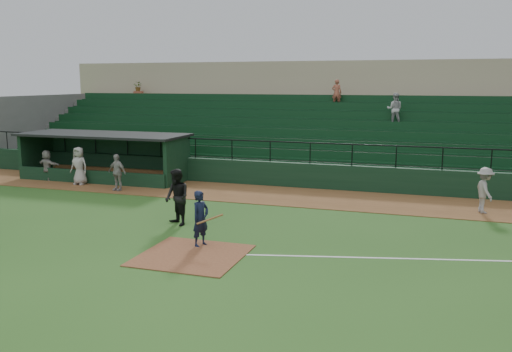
% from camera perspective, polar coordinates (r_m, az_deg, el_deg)
% --- Properties ---
extents(ground, '(90.00, 90.00, 0.00)m').
position_cam_1_polar(ground, '(17.16, -5.32, -7.35)').
color(ground, '#26511A').
rests_on(ground, ground).
extents(warning_track, '(40.00, 4.00, 0.03)m').
position_cam_1_polar(warning_track, '(24.46, 2.22, -2.05)').
color(warning_track, brown).
rests_on(warning_track, ground).
extents(home_plate_dirt, '(3.00, 3.00, 0.03)m').
position_cam_1_polar(home_plate_dirt, '(16.29, -6.75, -8.28)').
color(home_plate_dirt, brown).
rests_on(home_plate_dirt, ground).
extents(foul_line, '(17.49, 4.44, 0.01)m').
position_cam_1_polar(foul_line, '(17.01, 22.31, -8.21)').
color(foul_line, white).
rests_on(foul_line, ground).
extents(stadium_structure, '(38.00, 13.08, 6.40)m').
position_cam_1_polar(stadium_structure, '(32.26, 6.46, 4.91)').
color(stadium_structure, black).
rests_on(stadium_structure, ground).
extents(dugout, '(8.90, 3.20, 2.42)m').
position_cam_1_polar(dugout, '(29.75, -15.24, 2.33)').
color(dugout, black).
rests_on(dugout, ground).
extents(batter_at_plate, '(1.10, 0.75, 1.77)m').
position_cam_1_polar(batter_at_plate, '(16.93, -5.85, -4.49)').
color(batter_at_plate, black).
rests_on(batter_at_plate, ground).
extents(umpire, '(1.24, 1.19, 2.02)m').
position_cam_1_polar(umpire, '(19.50, -8.31, -2.24)').
color(umpire, black).
rests_on(umpire, ground).
extents(runner, '(0.97, 1.30, 1.79)m').
position_cam_1_polar(runner, '(22.79, 22.93, -1.39)').
color(runner, gray).
rests_on(runner, warning_track).
extents(dugout_player_a, '(1.07, 0.59, 1.72)m').
position_cam_1_polar(dugout_player_a, '(26.13, -14.43, 0.37)').
color(dugout_player_a, '#A09B96').
rests_on(dugout_player_a, warning_track).
extents(dugout_player_b, '(0.92, 0.61, 1.87)m').
position_cam_1_polar(dugout_player_b, '(28.18, -18.12, 1.03)').
color(dugout_player_b, '#ABA6A0').
rests_on(dugout_player_b, warning_track).
extents(dugout_player_c, '(1.52, 0.79, 1.57)m').
position_cam_1_polar(dugout_player_c, '(29.98, -21.12, 1.07)').
color(dugout_player_c, '#9E9994').
rests_on(dugout_player_c, warning_track).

